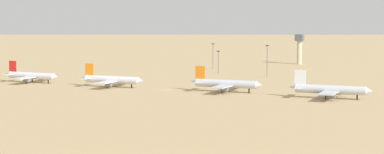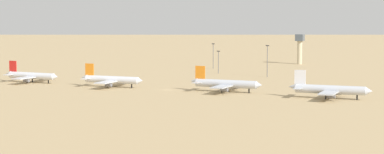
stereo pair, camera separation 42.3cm
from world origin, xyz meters
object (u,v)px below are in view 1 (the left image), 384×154
Objects in this scene: parked_jet_orange_3 at (225,84)px; light_pole_east at (267,59)px; parked_jet_red_1 at (31,76)px; light_pole_mid at (213,54)px; parked_jet_white_4 at (329,90)px; light_pole_west at (218,60)px; control_tower at (299,46)px; parked_jet_orange_2 at (111,80)px.

parked_jet_orange_3 is 74.60m from light_pole_east.
light_pole_mid is (51.45, 112.69, 5.50)m from parked_jet_red_1.
light_pole_west is (-84.73, 88.43, 3.87)m from parked_jet_white_4.
parked_jet_red_1 is 1.86× the size of light_pole_east.
light_pole_west reaches higher than parked_jet_red_1.
control_tower is at bearing 95.36° from light_pole_east.
control_tower is at bearing 74.38° from parked_jet_orange_2.
parked_jet_orange_3 is 122.83m from light_pole_mid.
parked_jet_orange_3 is at bearing 172.10° from parked_jet_white_4.
light_pole_east is (98.08, 75.54, 6.37)m from parked_jet_red_1.
parked_jet_orange_3 is at bearing -85.30° from control_tower.
light_pole_west is at bearing 163.59° from light_pole_east.
parked_jet_orange_3 is 91.53m from light_pole_west.
parked_jet_white_4 is 184.60m from control_tower.
parked_jet_red_1 is 0.92× the size of parked_jet_white_4.
light_pole_east is (32.02, -9.43, 2.21)m from light_pole_west.
parked_jet_orange_3 is (103.09, 1.36, 0.22)m from parked_jet_red_1.
parked_jet_red_1 is at bearing -114.54° from light_pole_mid.
control_tower is 1.52× the size of light_pole_west.
parked_jet_red_1 is at bearing -127.86° from light_pole_west.
parked_jet_white_4 reaches higher than parked_jet_orange_2.
light_pole_mid reaches higher than parked_jet_orange_3.
light_pole_mid is at bearing 117.79° from light_pole_west.
parked_jet_white_4 is 152.93m from light_pole_mid.
light_pole_east is at bearing -84.64° from control_tower.
light_pole_west reaches higher than parked_jet_orange_3.
control_tower is (42.29, 172.20, 8.29)m from parked_jet_orange_2.
light_pole_west is 31.36m from light_pole_mid.
parked_jet_orange_2 is 1.67× the size of control_tower.
parked_jet_orange_3 reaches higher than parked_jet_orange_2.
light_pole_mid is 59.63m from light_pole_east.
light_pole_west is at bearing 54.03° from parked_jet_red_1.
parked_jet_orange_2 is at bearing -102.45° from light_pole_west.
parked_jet_orange_2 is 0.94× the size of parked_jet_white_4.
parked_jet_white_4 is 2.01× the size of light_pole_east.
parked_jet_white_4 is at bearing -2.72° from parked_jet_orange_2.
parked_jet_red_1 is at bearing -179.74° from parked_jet_orange_3.
parked_jet_red_1 is 192.49m from control_tower.
light_pole_west is 0.83× the size of light_pole_mid.
light_pole_east is (-52.71, 79.00, 6.08)m from parked_jet_white_4.
parked_jet_red_1 is 2.47× the size of light_pole_west.
parked_jet_white_4 is (103.89, -1.62, 0.21)m from parked_jet_orange_2.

